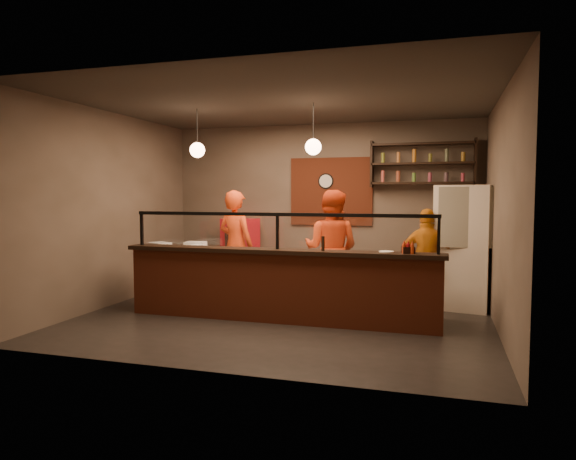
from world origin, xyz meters
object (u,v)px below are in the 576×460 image
(cook_mid, at_px, (331,249))
(pepper_mill, at_px, (323,243))
(pizza_dough, at_px, (270,255))
(condiment_caddy, at_px, (408,250))
(fridge, at_px, (463,247))
(wall_clock, at_px, (326,181))
(cook_right, at_px, (427,260))
(red_cooler, at_px, (240,253))
(cook_left, at_px, (236,245))

(cook_mid, height_order, pepper_mill, cook_mid)
(pizza_dough, distance_m, condiment_caddy, 2.18)
(cook_mid, bearing_deg, fridge, -157.95)
(wall_clock, height_order, pepper_mill, wall_clock)
(cook_right, relative_size, condiment_caddy, 10.07)
(red_cooler, distance_m, pepper_mill, 3.37)
(red_cooler, height_order, pizza_dough, red_cooler)
(cook_mid, distance_m, pepper_mill, 1.21)
(pizza_dough, bearing_deg, pepper_mill, -28.70)
(cook_right, bearing_deg, condiment_caddy, 79.85)
(wall_clock, xyz_separation_m, pepper_mill, (0.57, -2.78, -0.94))
(wall_clock, bearing_deg, cook_mid, -74.54)
(red_cooler, bearing_deg, cook_left, -53.48)
(fridge, bearing_deg, cook_left, -164.85)
(red_cooler, bearing_deg, pepper_mill, -29.19)
(fridge, xyz_separation_m, pizza_dough, (-2.88, -1.22, -0.09))
(wall_clock, distance_m, pepper_mill, 2.99)
(cook_mid, distance_m, fridge, 2.13)
(cook_right, bearing_deg, wall_clock, -35.85)
(cook_mid, xyz_separation_m, cook_right, (1.51, 0.25, -0.15))
(wall_clock, distance_m, fridge, 2.92)
(wall_clock, relative_size, cook_right, 0.19)
(wall_clock, height_order, cook_mid, wall_clock)
(cook_left, distance_m, fridge, 3.84)
(cook_left, bearing_deg, pizza_dough, 153.10)
(cook_mid, xyz_separation_m, red_cooler, (-2.10, 1.28, -0.27))
(wall_clock, bearing_deg, fridge, -22.58)
(wall_clock, xyz_separation_m, cook_mid, (0.44, -1.59, -1.14))
(pepper_mill, bearing_deg, cook_mid, 96.35)
(cook_left, xyz_separation_m, condiment_caddy, (3.06, -1.40, 0.15))
(pizza_dough, bearing_deg, cook_left, 136.40)
(pizza_dough, bearing_deg, cook_mid, 39.22)
(cook_mid, bearing_deg, pepper_mill, 103.44)
(condiment_caddy, bearing_deg, pizza_dough, 166.77)
(fridge, bearing_deg, condiment_caddy, -103.77)
(cook_right, distance_m, pepper_mill, 2.02)
(cook_left, bearing_deg, cook_right, -163.02)
(cook_left, relative_size, pepper_mill, 9.33)
(red_cooler, height_order, pepper_mill, red_cooler)
(wall_clock, bearing_deg, cook_right, -34.54)
(cook_left, height_order, cook_mid, cook_mid)
(wall_clock, relative_size, cook_mid, 0.16)
(cook_left, height_order, red_cooler, cook_left)
(cook_right, height_order, fridge, fridge)
(pizza_dough, xyz_separation_m, pepper_mill, (0.95, -0.52, 0.26))
(red_cooler, bearing_deg, cook_right, 2.72)
(wall_clock, relative_size, red_cooler, 0.22)
(wall_clock, xyz_separation_m, red_cooler, (-1.66, -0.31, -1.42))
(red_cooler, relative_size, pizza_dough, 2.47)
(cook_mid, height_order, cook_right, cook_mid)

